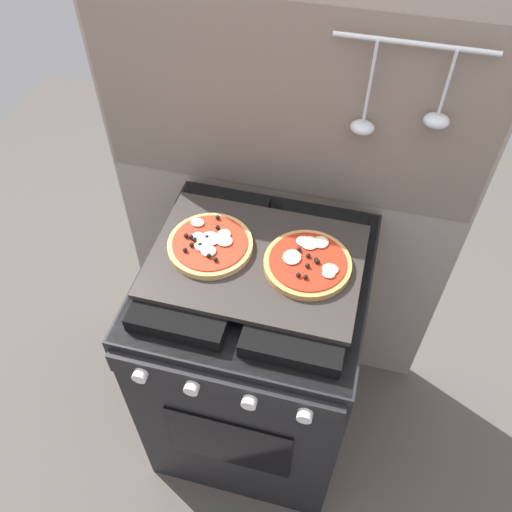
% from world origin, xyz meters
% --- Properties ---
extents(ground_plane, '(4.00, 4.00, 0.00)m').
position_xyz_m(ground_plane, '(0.00, 0.00, 0.00)').
color(ground_plane, '#4C4742').
extents(kitchen_backsplash, '(1.10, 0.09, 1.55)m').
position_xyz_m(kitchen_backsplash, '(0.00, 0.33, 0.79)').
color(kitchen_backsplash, gray).
rests_on(kitchen_backsplash, ground_plane).
extents(stove, '(0.60, 0.64, 0.90)m').
position_xyz_m(stove, '(-0.00, -0.00, 0.45)').
color(stove, black).
rests_on(stove, ground_plane).
extents(baking_tray, '(0.54, 0.38, 0.02)m').
position_xyz_m(baking_tray, '(0.00, 0.00, 0.91)').
color(baking_tray, '#2D2826').
rests_on(baking_tray, stove).
extents(pizza_left, '(0.22, 0.22, 0.03)m').
position_xyz_m(pizza_left, '(-0.12, 0.01, 0.93)').
color(pizza_left, tan).
rests_on(pizza_left, baking_tray).
extents(pizza_right, '(0.22, 0.22, 0.03)m').
position_xyz_m(pizza_right, '(0.13, 0.01, 0.93)').
color(pizza_right, '#C18947').
rests_on(pizza_right, baking_tray).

